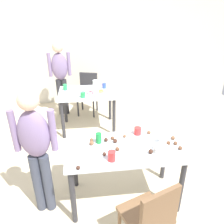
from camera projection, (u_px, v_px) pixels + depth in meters
The scene contains 37 objects.
ground_plane at pixel (124, 196), 2.81m from camera, with size 6.40×6.40×0.00m, color beige.
wall_back at pixel (102, 47), 5.10m from camera, with size 6.40×0.10×2.60m, color beige.
dining_table_near at pixel (125, 155), 2.53m from camera, with size 1.31×0.68×0.75m.
dining_table_far at pixel (87, 98), 4.09m from camera, with size 1.03×0.73×0.75m.
chair_near_table at pixel (150, 216), 1.97m from camera, with size 0.52×0.52×0.87m.
chair_far_table at pixel (88, 91), 4.80m from camera, with size 0.49×0.49×0.87m.
person_girl_near at pixel (36, 145), 2.27m from camera, with size 0.45×0.23×1.49m.
person_adult_far at pixel (60, 73), 4.53m from camera, with size 0.45×0.22×1.54m.
mixing_bowl at pixel (161, 149), 2.39m from camera, with size 0.16×0.16×0.07m, color white.
soda_can at pixel (99, 138), 2.53m from camera, with size 0.07×0.07×0.12m, color #198438.
fork_near at pixel (83, 152), 2.39m from camera, with size 0.17×0.02×0.01m, color silver.
cup_near_0 at pixel (112, 156), 2.25m from camera, with size 0.08×0.08×0.11m, color red.
cup_near_1 at pixel (138, 131), 2.70m from camera, with size 0.09×0.09×0.09m, color red.
cup_near_2 at pixel (163, 139), 2.53m from camera, with size 0.08×0.08×0.11m, color white.
cake_ball_0 at pixel (92, 140), 2.58m from camera, with size 0.04×0.04×0.04m, color brown.
cake_ball_1 at pixel (125, 136), 2.65m from camera, with size 0.04×0.04×0.04m, color brown.
cake_ball_2 at pixel (78, 168), 2.14m from camera, with size 0.04×0.04×0.04m, color #3D2319.
cake_ball_3 at pixel (168, 143), 2.51m from camera, with size 0.05×0.05×0.05m, color brown.
cake_ball_4 at pixel (117, 149), 2.41m from camera, with size 0.05×0.05×0.05m, color brown.
cake_ball_5 at pixel (180, 148), 2.43m from camera, with size 0.04×0.04×0.04m, color brown.
cake_ball_6 at pixel (115, 141), 2.55m from camera, with size 0.05×0.05×0.05m, color #3D2319.
cake_ball_7 at pixel (106, 140), 2.57m from camera, with size 0.05×0.05×0.05m, color #3D2319.
cake_ball_8 at pixel (173, 138), 2.61m from camera, with size 0.05×0.05×0.05m, color brown.
cake_ball_9 at pixel (151, 152), 2.36m from camera, with size 0.05×0.05×0.05m, color #3D2319.
cake_ball_10 at pixel (112, 138), 2.61m from camera, with size 0.04×0.04×0.04m, color brown.
cake_ball_11 at pixel (149, 132), 2.72m from camera, with size 0.05×0.05×0.05m, color brown.
cake_ball_12 at pixel (175, 143), 2.51m from camera, with size 0.04×0.04×0.04m, color brown.
cake_ball_13 at pixel (104, 154), 2.33m from camera, with size 0.04×0.04×0.04m, color #3D2319.
cake_ball_14 at pixel (92, 143), 2.51m from camera, with size 0.05×0.05×0.05m, color brown.
pitcher_far at pixel (96, 87), 3.88m from camera, with size 0.10×0.10×0.26m, color white.
cup_far_0 at pixel (83, 95), 3.78m from camera, with size 0.08×0.08×0.09m, color green.
cup_far_1 at pixel (65, 87), 4.10m from camera, with size 0.07×0.07×0.11m, color green.
cup_far_2 at pixel (104, 86), 4.19m from camera, with size 0.07×0.07×0.10m, color #3351B2.
donut_far_0 at pixel (96, 96), 3.83m from camera, with size 0.10×0.10×0.03m, color pink.
donut_far_1 at pixel (90, 93), 3.95m from camera, with size 0.13×0.13×0.04m, color pink.
donut_far_2 at pixel (105, 84), 4.35m from camera, with size 0.12×0.12×0.04m, color pink.
donut_far_3 at pixel (101, 91), 4.02m from camera, with size 0.12×0.12×0.04m, color gold.
Camera 1 is at (-0.41, -2.03, 2.19)m, focal length 35.72 mm.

